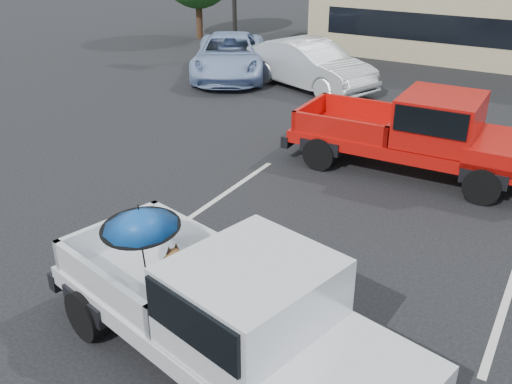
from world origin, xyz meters
TOP-DOWN VIEW (x-y plane):
  - ground at (0.00, 0.00)m, footprint 90.00×90.00m
  - stripe_left at (-3.00, 2.00)m, footprint 0.12×5.00m
  - stripe_right at (3.00, 2.00)m, footprint 0.12×5.00m
  - silver_pickup at (0.22, -2.08)m, footprint 5.99×3.25m
  - red_pickup at (0.50, 5.81)m, footprint 5.92×2.27m
  - silver_sedan at (-5.18, 11.34)m, footprint 5.38×3.43m
  - blue_suv at (-8.56, 11.33)m, footprint 5.00×6.17m

SIDE VIEW (x-z plane):
  - ground at x=0.00m, z-range 0.00..0.00m
  - stripe_left at x=-3.00m, z-range 0.00..0.01m
  - stripe_right at x=3.00m, z-range 0.00..0.01m
  - blue_suv at x=-8.56m, z-range 0.00..1.56m
  - silver_sedan at x=-5.18m, z-range 0.00..1.67m
  - silver_pickup at x=0.22m, z-range 0.02..2.08m
  - red_pickup at x=0.50m, z-range 0.09..2.03m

